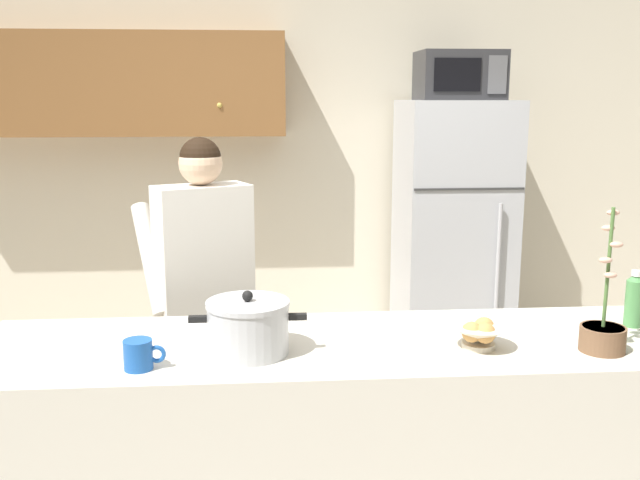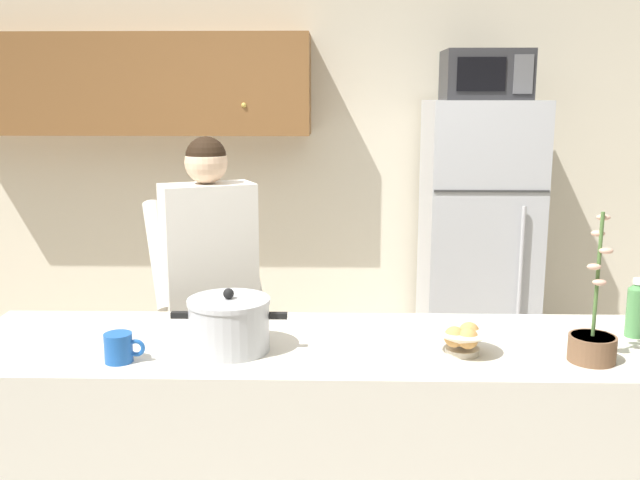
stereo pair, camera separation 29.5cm
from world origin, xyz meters
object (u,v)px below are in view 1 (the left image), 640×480
at_px(microwave, 459,76).
at_px(bread_bowl, 479,334).
at_px(cooking_pot, 248,327).
at_px(coffee_mug, 139,355).
at_px(potted_orchid, 603,331).
at_px(person_near_pot, 203,275).
at_px(refrigerator, 452,244).
at_px(bottle_near_edge, 634,299).

relative_size(microwave, bread_bowl, 2.37).
height_order(cooking_pot, coffee_mug, cooking_pot).
bearing_deg(potted_orchid, person_near_pot, 147.36).
relative_size(refrigerator, microwave, 3.61).
relative_size(cooking_pot, coffee_mug, 2.96).
xyz_separation_m(microwave, cooking_pot, (-1.20, -1.91, -0.86)).
bearing_deg(refrigerator, coffee_mug, -126.87).
relative_size(person_near_pot, potted_orchid, 3.26).
height_order(refrigerator, bread_bowl, refrigerator).
bearing_deg(cooking_pot, refrigerator, 58.16).
xyz_separation_m(bread_bowl, bottle_near_edge, (0.64, 0.19, 0.05)).
height_order(person_near_pot, bread_bowl, person_near_pot).
height_order(bottle_near_edge, potted_orchid, potted_orchid).
xyz_separation_m(coffee_mug, bread_bowl, (1.11, 0.10, 0.00)).
relative_size(cooking_pot, potted_orchid, 0.80).
xyz_separation_m(cooking_pot, bread_bowl, (0.77, -0.02, -0.04)).
height_order(coffee_mug, bottle_near_edge, bottle_near_edge).
bearing_deg(bread_bowl, cooking_pot, 178.64).
bearing_deg(potted_orchid, coffee_mug, -178.42).
distance_m(person_near_pot, potted_orchid, 1.65).
bearing_deg(bottle_near_edge, cooking_pot, -173.09).
distance_m(microwave, bread_bowl, 2.18).
xyz_separation_m(cooking_pot, coffee_mug, (-0.34, -0.12, -0.04)).
bearing_deg(person_near_pot, coffee_mug, -97.53).
distance_m(refrigerator, microwave, 1.01).
height_order(microwave, bottle_near_edge, microwave).
bearing_deg(person_near_pot, bottle_near_edge, -21.67).
xyz_separation_m(microwave, bread_bowl, (-0.43, -1.93, -0.90)).
distance_m(refrigerator, bread_bowl, 2.00).
bearing_deg(microwave, potted_orchid, -90.71).
distance_m(refrigerator, potted_orchid, 2.01).
xyz_separation_m(bread_bowl, potted_orchid, (0.40, -0.06, 0.02)).
bearing_deg(cooking_pot, bottle_near_edge, 6.91).
height_order(refrigerator, cooking_pot, refrigerator).
bearing_deg(person_near_pot, bread_bowl, -40.23).
distance_m(bread_bowl, potted_orchid, 0.41).
bearing_deg(cooking_pot, coffee_mug, -161.05).
distance_m(coffee_mug, potted_orchid, 1.51).
bearing_deg(refrigerator, microwave, -89.93).
xyz_separation_m(microwave, person_near_pot, (-1.42, -1.10, -0.89)).
distance_m(cooking_pot, coffee_mug, 0.36).
height_order(microwave, bread_bowl, microwave).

